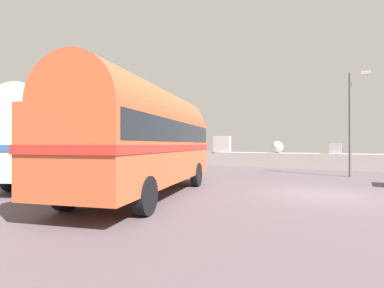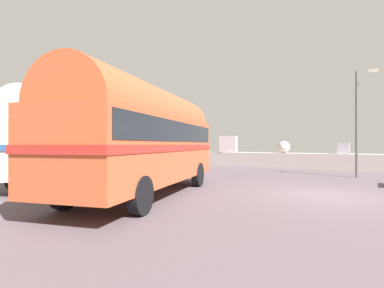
{
  "view_description": "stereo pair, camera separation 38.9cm",
  "coord_description": "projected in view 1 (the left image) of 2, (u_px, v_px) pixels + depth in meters",
  "views": [
    {
      "loc": [
        1.16,
        -11.0,
        1.73
      ],
      "look_at": [
        -4.06,
        -1.83,
        1.75
      ],
      "focal_mm": 27.85,
      "sensor_mm": 36.0,
      "label": 1
    },
    {
      "loc": [
        1.49,
        -10.8,
        1.73
      ],
      "look_at": [
        -4.06,
        -1.83,
        1.75
      ],
      "focal_mm": 27.85,
      "sensor_mm": 36.0,
      "label": 2
    }
  ],
  "objects": [
    {
      "name": "breakwater",
      "position": [
        343.0,
        160.0,
        20.34
      ],
      "size": [
        31.36,
        2.03,
        2.42
      ],
      "color": "#B0A5A1",
      "rests_on": "ground"
    },
    {
      "name": "lamp_post",
      "position": [
        352.0,
        117.0,
        15.65
      ],
      "size": [
        1.03,
        0.29,
        5.52
      ],
      "color": "#5B5B60",
      "rests_on": "ground"
    },
    {
      "name": "ground",
      "position": [
        322.0,
        195.0,
        10.13
      ],
      "size": [
        32.0,
        26.0,
        0.02
      ],
      "color": "#594B52"
    },
    {
      "name": "second_coach",
      "position": [
        76.0,
        137.0,
        13.35
      ],
      "size": [
        5.69,
        8.81,
        3.7
      ],
      "rotation": [
        0.0,
        0.0,
        0.42
      ],
      "color": "black",
      "rests_on": "ground"
    },
    {
      "name": "vintage_coach",
      "position": [
        146.0,
        135.0,
        9.95
      ],
      "size": [
        4.59,
        8.91,
        3.7
      ],
      "rotation": [
        0.0,
        0.0,
        0.27
      ],
      "color": "black",
      "rests_on": "ground"
    }
  ]
}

